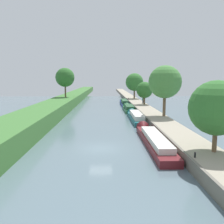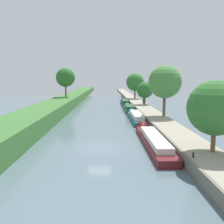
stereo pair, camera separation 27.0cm
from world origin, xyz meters
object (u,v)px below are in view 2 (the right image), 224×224
(narrowboat_maroon, at_px, (152,139))
(narrowboat_blue, at_px, (125,103))
(person_walking, at_px, (143,100))
(mooring_bollard_far, at_px, (129,98))
(narrowboat_green, at_px, (129,108))
(mooring_bollard_near, at_px, (193,155))
(narrowboat_teal, at_px, (136,117))

(narrowboat_maroon, height_order, narrowboat_blue, narrowboat_blue)
(narrowboat_blue, xyz_separation_m, person_walking, (4.39, -7.48, 1.36))
(narrowboat_maroon, xyz_separation_m, mooring_bollard_far, (1.83, 49.40, 0.78))
(narrowboat_green, xyz_separation_m, mooring_bollard_near, (1.86, -37.79, 0.76))
(narrowboat_teal, bearing_deg, narrowboat_blue, 90.32)
(narrowboat_maroon, xyz_separation_m, person_walking, (4.29, 35.25, 1.43))
(narrowboat_blue, distance_m, mooring_bollard_near, 51.09)
(narrowboat_green, relative_size, narrowboat_blue, 0.83)
(mooring_bollard_far, bearing_deg, mooring_bollard_near, -90.00)
(narrowboat_teal, bearing_deg, person_walking, 77.22)
(person_walking, bearing_deg, narrowboat_green, -126.80)
(narrowboat_blue, bearing_deg, narrowboat_green, -89.69)
(narrowboat_teal, distance_m, mooring_bollard_far, 32.93)
(narrowboat_teal, bearing_deg, mooring_bollard_near, -85.88)
(narrowboat_blue, xyz_separation_m, mooring_bollard_far, (1.93, 6.67, 0.71))
(mooring_bollard_near, bearing_deg, person_walking, 86.77)
(narrowboat_teal, xyz_separation_m, narrowboat_blue, (-0.15, 26.20, 0.02))
(narrowboat_green, height_order, narrowboat_blue, narrowboat_blue)
(narrowboat_blue, bearing_deg, person_walking, -59.59)
(narrowboat_green, distance_m, person_walking, 7.35)
(narrowboat_maroon, distance_m, person_walking, 35.54)
(mooring_bollard_far, bearing_deg, narrowboat_green, -95.34)
(mooring_bollard_near, bearing_deg, narrowboat_teal, 94.12)
(narrowboat_green, bearing_deg, narrowboat_blue, 90.31)
(narrowboat_maroon, distance_m, narrowboat_green, 29.47)
(narrowboat_teal, bearing_deg, mooring_bollard_far, 86.88)
(person_walking, height_order, mooring_bollard_far, person_walking)
(person_walking, xyz_separation_m, mooring_bollard_far, (-2.46, 14.15, -0.65))
(narrowboat_maroon, relative_size, mooring_bollard_near, 35.22)
(mooring_bollard_near, bearing_deg, mooring_bollard_far, 90.00)
(narrowboat_maroon, xyz_separation_m, narrowboat_green, (-0.03, 29.47, 0.02))
(narrowboat_maroon, relative_size, narrowboat_blue, 1.15)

